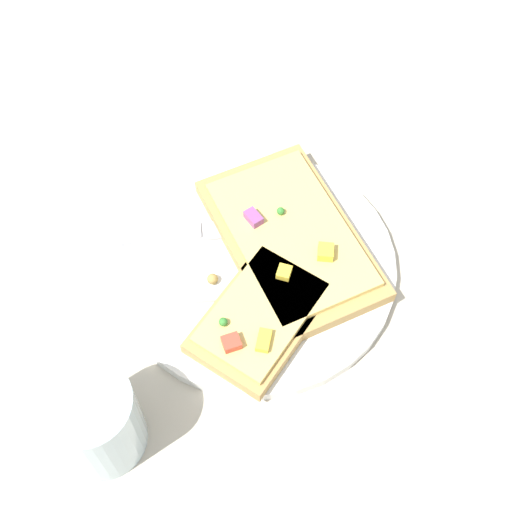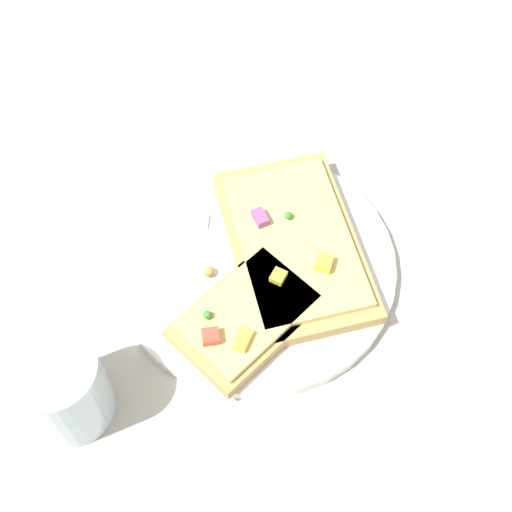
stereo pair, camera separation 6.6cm
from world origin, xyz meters
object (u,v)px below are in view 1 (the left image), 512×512
at_px(fork, 257,292).
at_px(drinking_glass, 95,421).
at_px(pizza_slice_corner, 264,316).
at_px(knife, 210,231).
at_px(pizza_slice_main, 291,238).
at_px(plate, 256,265).

bearing_deg(fork, drinking_glass, -139.35).
relative_size(pizza_slice_corner, drinking_glass, 1.75).
bearing_deg(drinking_glass, knife, 153.62).
xyz_separation_m(fork, pizza_slice_main, (-0.05, 0.04, 0.01)).
xyz_separation_m(knife, pizza_slice_main, (0.02, 0.08, 0.01)).
bearing_deg(knife, fork, -61.69).
bearing_deg(pizza_slice_main, plate, 96.77).
bearing_deg(pizza_slice_corner, knife, 62.21).
bearing_deg(plate, knife, -130.89).
xyz_separation_m(knife, drinking_glass, (0.19, -0.10, 0.03)).
height_order(plate, pizza_slice_corner, pizza_slice_corner).
height_order(knife, drinking_glass, drinking_glass).
height_order(plate, pizza_slice_main, pizza_slice_main).
height_order(pizza_slice_main, drinking_glass, drinking_glass).
distance_m(plate, drinking_glass, 0.21).
xyz_separation_m(plate, drinking_glass, (0.16, -0.14, 0.04)).
bearing_deg(knife, pizza_slice_corner, -67.49).
bearing_deg(pizza_slice_corner, fork, 46.05).
bearing_deg(plate, pizza_slice_main, 117.86).
bearing_deg(fork, plate, 86.65).
distance_m(pizza_slice_main, drinking_glass, 0.25).
bearing_deg(pizza_slice_corner, drinking_glass, 161.29).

